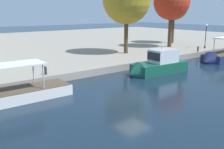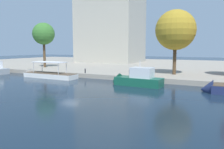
# 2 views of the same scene
# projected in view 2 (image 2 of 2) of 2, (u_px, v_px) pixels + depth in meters

# --- Properties ---
(ground_plane) EXTENTS (220.00, 220.00, 0.00)m
(ground_plane) POSITION_uv_depth(u_px,v_px,m) (70.00, 86.00, 31.35)
(ground_plane) COLOR #142333
(dock_promenade) EXTENTS (120.00, 55.00, 0.78)m
(dock_promenade) POSITION_uv_depth(u_px,v_px,m) (148.00, 65.00, 62.71)
(dock_promenade) COLOR gray
(dock_promenade) RESTS_ON ground_plane
(tour_boat_1) EXTENTS (11.75, 2.80, 3.85)m
(tour_boat_1) POSITION_uv_depth(u_px,v_px,m) (46.00, 76.00, 40.22)
(tour_boat_1) COLOR silver
(tour_boat_1) RESTS_ON ground_plane
(motor_yacht_2) EXTENTS (7.81, 2.93, 4.50)m
(motor_yacht_2) POSITION_uv_depth(u_px,v_px,m) (135.00, 80.00, 31.91)
(motor_yacht_2) COLOR #14513D
(motor_yacht_2) RESTS_ON ground_plane
(mooring_bollard_1) EXTENTS (0.26, 0.26, 0.83)m
(mooring_bollard_1) POSITION_uv_depth(u_px,v_px,m) (85.00, 71.00, 40.53)
(mooring_bollard_1) COLOR #2D2D33
(mooring_bollard_1) RESTS_ON dock_promenade
(tree_0) EXTENTS (5.07, 5.07, 10.36)m
(tree_0) POSITION_uv_depth(u_px,v_px,m) (44.00, 35.00, 51.89)
(tree_0) COLOR #4C3823
(tree_0) RESTS_ON dock_promenade
(tree_2) EXTENTS (6.80, 6.80, 10.97)m
(tree_2) POSITION_uv_depth(u_px,v_px,m) (175.00, 31.00, 37.39)
(tree_2) COLOR #4C3823
(tree_2) RESTS_ON dock_promenade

